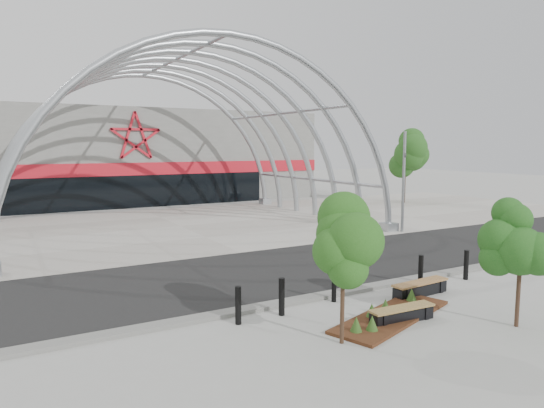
{
  "coord_description": "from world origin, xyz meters",
  "views": [
    {
      "loc": [
        -9.43,
        -12.79,
        4.91
      ],
      "look_at": [
        0.0,
        4.0,
        2.6
      ],
      "focal_mm": 32.0,
      "sensor_mm": 36.0,
      "label": 1
    }
  ],
  "objects": [
    {
      "name": "ground",
      "position": [
        0.0,
        0.0,
        0.0
      ],
      "size": [
        140.0,
        140.0,
        0.0
      ],
      "primitive_type": "plane",
      "color": "#9F9F99",
      "rests_on": "ground"
    },
    {
      "name": "road",
      "position": [
        0.0,
        3.5,
        0.01
      ],
      "size": [
        140.0,
        7.0,
        0.02
      ],
      "primitive_type": "cube",
      "color": "black",
      "rests_on": "ground"
    },
    {
      "name": "forecourt",
      "position": [
        0.0,
        15.5,
        0.02
      ],
      "size": [
        60.0,
        17.0,
        0.04
      ],
      "primitive_type": "cube",
      "color": "#A59F95",
      "rests_on": "ground"
    },
    {
      "name": "kerb",
      "position": [
        0.0,
        -0.25,
        0.06
      ],
      "size": [
        60.0,
        0.5,
        0.12
      ],
      "primitive_type": "cube",
      "color": "slate",
      "rests_on": "ground"
    },
    {
      "name": "arena_building",
      "position": [
        0.0,
        33.45,
        3.99
      ],
      "size": [
        34.0,
        15.24,
        8.0
      ],
      "color": "slate",
      "rests_on": "ground"
    },
    {
      "name": "vault_canopy",
      "position": [
        0.0,
        15.5,
        0.02
      ],
      "size": [
        20.8,
        15.8,
        20.36
      ],
      "color": "#A1A7AC",
      "rests_on": "ground"
    },
    {
      "name": "planting_bed",
      "position": [
        0.09,
        -2.76,
        0.12
      ],
      "size": [
        4.79,
        2.79,
        0.48
      ],
      "color": "#37170C",
      "rests_on": "ground"
    },
    {
      "name": "signal_pole",
      "position": [
        10.47,
        7.41,
        3.0
      ],
      "size": [
        0.16,
        0.81,
        5.74
      ],
      "color": "gray",
      "rests_on": "ground"
    },
    {
      "name": "street_tree_0",
      "position": [
        -2.21,
        -3.51,
        2.46
      ],
      "size": [
        1.5,
        1.5,
        3.42
      ],
      "color": "black",
      "rests_on": "ground"
    },
    {
      "name": "street_tree_1",
      "position": [
        2.66,
        -4.94,
        2.39
      ],
      "size": [
        1.41,
        1.41,
        3.33
      ],
      "color": "#311E15",
      "rests_on": "ground"
    },
    {
      "name": "bench_0",
      "position": [
        0.17,
        -3.14,
        0.21
      ],
      "size": [
        2.07,
        0.55,
        0.43
      ],
      "color": "black",
      "rests_on": "ground"
    },
    {
      "name": "bench_1",
      "position": [
        2.46,
        -1.63,
        0.23
      ],
      "size": [
        2.26,
        0.63,
        0.47
      ],
      "color": "black",
      "rests_on": "ground"
    },
    {
      "name": "bollard_0",
      "position": [
        -2.5,
        -1.03,
        0.56
      ],
      "size": [
        0.18,
        0.18,
        1.11
      ],
      "primitive_type": "cylinder",
      "color": "black",
      "rests_on": "ground"
    },
    {
      "name": "bollard_1",
      "position": [
        -3.91,
        -1.05,
        0.54
      ],
      "size": [
        0.17,
        0.17,
        1.07
      ],
      "primitive_type": "cylinder",
      "color": "black",
      "rests_on": "ground"
    },
    {
      "name": "bollard_2",
      "position": [
        -0.43,
        -0.77,
        0.48
      ],
      "size": [
        0.15,
        0.15,
        0.96
      ],
      "primitive_type": "cylinder",
      "color": "black",
      "rests_on": "ground"
    },
    {
      "name": "bollard_3",
      "position": [
        3.36,
        -0.78,
        0.54
      ],
      "size": [
        0.17,
        0.17,
        1.08
      ],
      "primitive_type": "cylinder",
      "color": "black",
      "rests_on": "ground"
    },
    {
      "name": "bollard_4",
      "position": [
        5.37,
        -1.08,
        0.55
      ],
      "size": [
        0.18,
        0.18,
        1.1
      ],
      "primitive_type": "cylinder",
      "color": "black",
      "rests_on": "ground"
    },
    {
      "name": "bg_tree_1",
      "position": [
        21.0,
        18.0,
        4.25
      ],
      "size": [
        2.7,
        2.7,
        5.91
      ],
      "color": "black",
      "rests_on": "ground"
    }
  ]
}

